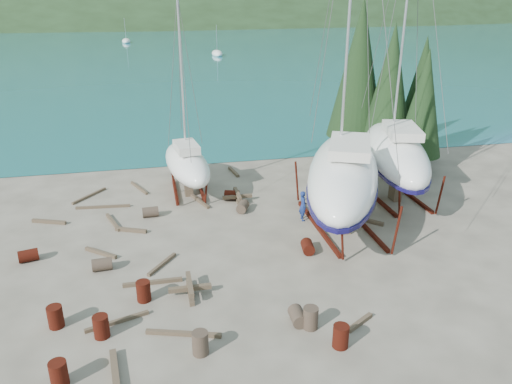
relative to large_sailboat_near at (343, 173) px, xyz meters
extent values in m
plane|color=#585046|center=(-5.76, -3.05, -3.08)|extent=(600.00, 600.00, 0.00)
plane|color=#19737E|center=(-5.76, 311.95, -3.07)|extent=(700.00, 700.00, 0.00)
ellipsoid|color=#223319|center=(-5.76, 316.95, -3.08)|extent=(800.00, 360.00, 110.00)
cube|color=beige|center=(-25.76, 186.95, -1.08)|extent=(6.00, 5.00, 4.00)
cube|color=#A54C2D|center=(-25.76, 186.95, 1.72)|extent=(6.60, 5.60, 1.60)
cube|color=beige|center=(24.24, 186.95, -1.08)|extent=(6.00, 5.00, 4.00)
cube|color=#A54C2D|center=(24.24, 186.95, 1.72)|extent=(6.60, 5.60, 1.60)
cylinder|color=black|center=(6.74, 8.95, -2.28)|extent=(0.36, 0.36, 1.60)
cone|color=black|center=(6.74, 8.95, 2.72)|extent=(3.60, 3.60, 8.40)
cylinder|color=black|center=(8.24, 6.95, -2.40)|extent=(0.36, 0.36, 1.36)
cone|color=black|center=(8.24, 6.95, 1.85)|extent=(3.06, 3.06, 7.14)
cylinder|color=black|center=(5.24, 10.95, -2.16)|extent=(0.36, 0.36, 1.84)
cone|color=black|center=(5.24, 10.95, 3.59)|extent=(4.14, 4.14, 9.66)
cylinder|color=black|center=(9.74, 9.95, -2.36)|extent=(0.36, 0.36, 1.44)
cone|color=black|center=(9.74, 9.95, 2.14)|extent=(3.24, 3.24, 7.56)
ellipsoid|color=white|center=(4.24, 76.95, -2.70)|extent=(2.00, 5.00, 1.40)
cylinder|color=silver|center=(4.24, 76.95, 0.15)|extent=(0.08, 0.08, 5.00)
ellipsoid|color=white|center=(-13.76, 106.95, -2.70)|extent=(2.00, 5.00, 1.40)
cylinder|color=silver|center=(-13.76, 106.95, 0.15)|extent=(0.08, 0.08, 5.00)
ellipsoid|color=white|center=(0.00, 0.02, -0.04)|extent=(8.07, 12.55, 2.83)
cube|color=#100C3D|center=(0.00, -0.59, -1.01)|extent=(1.10, 2.10, 1.00)
cube|color=silver|center=(0.00, -0.59, 1.62)|extent=(3.23, 4.12, 0.50)
cube|color=#52150E|center=(-1.24, 0.02, -2.98)|extent=(0.18, 6.68, 0.20)
cube|color=#52150E|center=(1.24, 0.02, -2.98)|extent=(0.18, 6.68, 0.20)
cube|color=brown|center=(0.00, -0.59, -2.52)|extent=(0.50, 0.80, 1.12)
ellipsoid|color=white|center=(4.64, 3.38, -0.28)|extent=(5.99, 11.45, 2.60)
cube|color=#100C3D|center=(4.64, 2.83, -1.13)|extent=(0.76, 1.97, 1.00)
cube|color=silver|center=(4.64, 2.83, 1.27)|extent=(2.57, 3.65, 0.50)
cylinder|color=silver|center=(4.64, 3.93, 7.71)|extent=(0.14, 0.14, 13.19)
cube|color=#52150E|center=(3.53, 3.38, -2.98)|extent=(0.18, 6.05, 0.20)
cube|color=#52150E|center=(5.76, 3.38, -2.98)|extent=(0.18, 6.05, 0.20)
cube|color=brown|center=(4.64, 2.83, -2.58)|extent=(0.50, 0.80, 1.00)
ellipsoid|color=white|center=(-7.57, 6.71, -1.19)|extent=(3.25, 7.59, 1.89)
cube|color=#100C3D|center=(-7.57, 6.34, -1.68)|extent=(0.42, 1.34, 1.00)
cube|color=silver|center=(-7.57, 6.34, 0.01)|extent=(1.55, 2.35, 0.50)
cylinder|color=silver|center=(-7.57, 7.08, 4.27)|extent=(0.14, 0.14, 8.82)
cube|color=#52150E|center=(-8.38, 6.71, -2.98)|extent=(0.18, 4.04, 0.20)
cube|color=#52150E|center=(-6.76, 6.71, -2.98)|extent=(0.18, 4.04, 0.20)
cube|color=brown|center=(-7.57, 6.34, -2.85)|extent=(0.50, 0.80, 0.44)
imported|color=navy|center=(-1.72, 1.25, -2.22)|extent=(0.42, 0.63, 1.72)
cylinder|color=#52150E|center=(-13.67, -5.88, -2.64)|extent=(0.58, 0.58, 0.88)
cylinder|color=#2D2823|center=(-4.65, -7.61, -2.79)|extent=(0.60, 0.89, 0.58)
cylinder|color=#52150E|center=(-15.70, -0.38, -2.79)|extent=(0.99, 0.77, 0.58)
cylinder|color=#52150E|center=(-5.07, 4.98, -2.79)|extent=(1.01, 0.81, 0.58)
cylinder|color=#52150E|center=(-2.57, -2.34, -2.79)|extent=(0.70, 0.95, 0.58)
cylinder|color=#52150E|center=(-3.55, -9.25, -2.64)|extent=(0.58, 0.58, 0.88)
cylinder|color=#2D2823|center=(-9.98, 3.46, -2.79)|extent=(0.91, 0.62, 0.58)
cylinder|color=#52150E|center=(-11.94, -6.87, -2.64)|extent=(0.58, 0.58, 0.88)
cylinder|color=#2D2823|center=(-4.76, 3.09, -2.79)|extent=(0.90, 1.04, 0.58)
cylinder|color=#52150E|center=(-13.10, -9.09, -2.64)|extent=(0.58, 0.58, 0.88)
cylinder|color=#52150E|center=(-10.40, -4.83, -2.64)|extent=(0.58, 0.58, 0.88)
cylinder|color=#2D2823|center=(-12.24, -1.97, -2.79)|extent=(0.92, 0.65, 0.58)
cylinder|color=#2D2823|center=(-8.48, -8.56, -2.64)|extent=(0.58, 0.58, 0.88)
cylinder|color=#2D2823|center=(-4.27, -7.99, -2.64)|extent=(0.58, 0.58, 0.88)
cube|color=brown|center=(-13.64, 7.23, -3.01)|extent=(1.87, 2.26, 0.14)
cube|color=brown|center=(1.63, 0.26, -2.98)|extent=(1.58, 1.56, 0.19)
cube|color=brown|center=(-15.46, 3.77, -2.98)|extent=(1.90, 0.89, 0.19)
cube|color=brown|center=(-11.43, -6.17, -3.00)|extent=(2.40, 0.88, 0.15)
cube|color=brown|center=(-12.43, -0.44, -2.99)|extent=(1.58, 1.37, 0.17)
cube|color=brown|center=(-9.00, -7.44, -3.00)|extent=(2.76, 1.00, 0.16)
cube|color=brown|center=(-4.16, 9.62, -2.98)|extent=(0.49, 1.90, 0.19)
cube|color=brown|center=(-2.35, -8.22, -2.99)|extent=(1.31, 0.90, 0.17)
cube|color=brown|center=(-11.04, 1.76, -2.98)|extent=(1.67, 0.86, 0.19)
cube|color=brown|center=(-10.63, 7.94, -3.00)|extent=(1.09, 2.28, 0.15)
cube|color=brown|center=(-7.08, 5.00, -2.99)|extent=(1.01, 2.38, 0.16)
cube|color=brown|center=(-9.58, -2.16, -3.00)|extent=(1.40, 1.79, 0.15)
cube|color=brown|center=(-10.03, -3.65, -2.99)|extent=(2.56, 0.18, 0.17)
cube|color=brown|center=(-12.70, 5.30, -3.00)|extent=(3.11, 0.43, 0.15)
cube|color=brown|center=(-11.33, -9.48, -2.96)|extent=(0.58, 3.06, 0.23)
cube|color=brown|center=(-12.02, 2.98, -3.00)|extent=(0.90, 2.26, 0.16)
cube|color=brown|center=(-8.51, -4.80, -2.98)|extent=(0.20, 1.80, 0.20)
cube|color=brown|center=(-8.51, -4.80, -2.78)|extent=(1.80, 0.20, 0.20)
cube|color=brown|center=(-8.51, -4.80, -2.58)|extent=(0.20, 1.80, 0.20)
cube|color=brown|center=(-4.79, 4.61, -2.98)|extent=(0.20, 1.80, 0.20)
cube|color=brown|center=(-4.79, 4.61, -2.78)|extent=(1.80, 0.20, 0.20)
cube|color=brown|center=(-4.79, 4.61, -2.58)|extent=(0.20, 1.80, 0.20)
camera|label=1|loc=(-9.58, -22.80, 8.80)|focal=35.00mm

